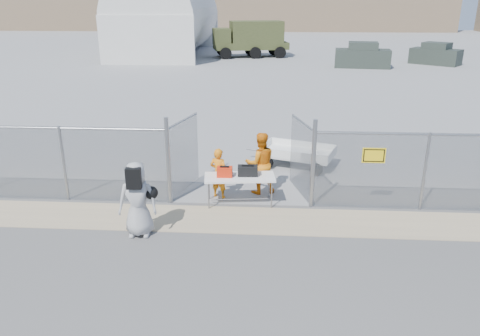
# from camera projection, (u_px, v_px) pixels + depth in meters

# --- Properties ---
(ground) EXTENTS (160.00, 160.00, 0.00)m
(ground) POSITION_uv_depth(u_px,v_px,m) (235.00, 238.00, 11.41)
(ground) COLOR #3E3C3C
(tarmac_inside) EXTENTS (160.00, 80.00, 0.01)m
(tarmac_inside) POSITION_uv_depth(u_px,v_px,m) (264.00, 52.00, 50.81)
(tarmac_inside) COLOR gray
(tarmac_inside) RESTS_ON ground
(dirt_strip) EXTENTS (44.00, 1.60, 0.01)m
(dirt_strip) POSITION_uv_depth(u_px,v_px,m) (238.00, 220.00, 12.35)
(dirt_strip) COLOR tan
(dirt_strip) RESTS_ON ground
(distant_hills) EXTENTS (140.00, 6.00, 9.00)m
(distant_hills) POSITION_uv_depth(u_px,v_px,m) (296.00, 5.00, 82.74)
(distant_hills) COLOR #7F684F
(distant_hills) RESTS_ON ground
(chain_link_fence) EXTENTS (40.00, 0.20, 2.20)m
(chain_link_fence) POSITION_uv_depth(u_px,v_px,m) (240.00, 168.00, 12.91)
(chain_link_fence) COLOR gray
(chain_link_fence) RESTS_ON ground
(quonset_hangar) EXTENTS (9.00, 18.00, 8.00)m
(quonset_hangar) POSITION_uv_depth(u_px,v_px,m) (167.00, 14.00, 48.18)
(quonset_hangar) COLOR silver
(quonset_hangar) RESTS_ON ground
(folding_table) EXTENTS (2.04, 1.03, 0.83)m
(folding_table) POSITION_uv_depth(u_px,v_px,m) (240.00, 190.00, 13.20)
(folding_table) COLOR white
(folding_table) RESTS_ON ground
(orange_bag) EXTENTS (0.43, 0.30, 0.27)m
(orange_bag) POSITION_uv_depth(u_px,v_px,m) (225.00, 172.00, 13.01)
(orange_bag) COLOR red
(orange_bag) RESTS_ON folding_table
(black_duffel) EXTENTS (0.57, 0.36, 0.27)m
(black_duffel) POSITION_uv_depth(u_px,v_px,m) (248.00, 171.00, 13.09)
(black_duffel) COLOR black
(black_duffel) RESTS_ON folding_table
(security_worker_left) EXTENTS (0.64, 0.53, 1.51)m
(security_worker_left) POSITION_uv_depth(u_px,v_px,m) (219.00, 173.00, 13.51)
(security_worker_left) COLOR orange
(security_worker_left) RESTS_ON ground
(security_worker_right) EXTENTS (1.05, 0.91, 1.87)m
(security_worker_right) POSITION_uv_depth(u_px,v_px,m) (260.00, 163.00, 13.80)
(security_worker_right) COLOR orange
(security_worker_right) RESTS_ON ground
(visitor) EXTENTS (0.97, 0.67, 1.89)m
(visitor) POSITION_uv_depth(u_px,v_px,m) (138.00, 199.00, 11.28)
(visitor) COLOR #9E9E9E
(visitor) RESTS_ON ground
(utility_trailer) EXTENTS (3.53, 2.60, 0.77)m
(utility_trailer) POSITION_uv_depth(u_px,v_px,m) (297.00, 155.00, 16.22)
(utility_trailer) COLOR white
(utility_trailer) RESTS_ON ground
(military_truck) EXTENTS (7.66, 4.20, 3.46)m
(military_truck) POSITION_uv_depth(u_px,v_px,m) (251.00, 39.00, 46.13)
(military_truck) COLOR #404723
(military_truck) RESTS_ON ground
(parked_vehicle_near) EXTENTS (4.75, 2.62, 2.05)m
(parked_vehicle_near) POSITION_uv_depth(u_px,v_px,m) (362.00, 55.00, 39.33)
(parked_vehicle_near) COLOR #2F3830
(parked_vehicle_near) RESTS_ON ground
(parked_vehicle_mid) EXTENTS (4.40, 3.98, 1.86)m
(parked_vehicle_mid) POSITION_uv_depth(u_px,v_px,m) (436.00, 54.00, 41.14)
(parked_vehicle_mid) COLOR #2F3830
(parked_vehicle_mid) RESTS_ON ground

